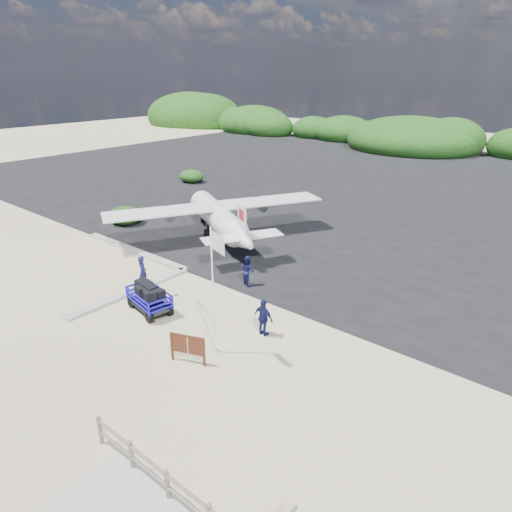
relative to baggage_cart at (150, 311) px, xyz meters
The scene contains 11 objects.
ground 2.48m from the baggage_cart, 22.49° to the right, with size 160.00×160.00×0.00m, color beige.
asphalt_apron 29.14m from the baggage_cart, 85.48° to the left, with size 90.00×50.00×0.04m, color #B2B2B2, non-canonical shape.
lagoon 6.73m from the baggage_cart, behind, with size 9.00×7.00×0.40m, color #B2B2B2, non-canonical shape.
vegetation_band 54.10m from the baggage_cart, 87.57° to the left, with size 124.00×8.00×4.40m, color #B2B2B2, non-canonical shape.
fence 10.21m from the baggage_cart, 35.65° to the right, with size 6.40×2.00×1.10m, color #B2B2B2, non-canonical shape.
baggage_cart is the anchor object (origin of this frame).
flagpole 4.58m from the baggage_cart, ahead, with size 1.03×0.43×5.15m, color white, non-canonical shape.
signboard 4.57m from the baggage_cart, 20.34° to the right, with size 1.49×0.14×1.23m, color #532917, non-canonical shape.
crew_a 2.62m from the baggage_cart, 148.58° to the left, with size 0.65×0.42×1.77m, color #131547.
crew_b 5.28m from the baggage_cart, 72.03° to the left, with size 0.78×0.60×1.60m, color #131547.
crew_c 5.58m from the baggage_cart, 18.30° to the left, with size 0.96×0.40×1.64m, color #131547.
Camera 1 is at (13.11, -10.09, 10.20)m, focal length 32.00 mm.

